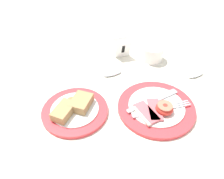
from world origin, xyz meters
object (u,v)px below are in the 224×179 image
Objects in this scene: bread_plate at (75,109)px; sugar_cup at (152,53)px; teaspoon_near_cup at (190,77)px; breakfast_plate at (156,108)px; number_card at (122,48)px; teaspoon_by_saucer at (119,72)px.

bread_plate is 2.36× the size of sugar_cup.
breakfast_plate is at bearing -161.74° from teaspoon_near_cup.
breakfast_plate is 2.80× the size of sugar_cup.
teaspoon_by_saucer is at bearing -112.80° from number_card.
number_card is at bearing 121.14° from teaspoon_near_cup.
sugar_cup is at bearing 107.86° from teaspoon_near_cup.
bread_plate is 0.43m from teaspoon_near_cup.
number_card reaches higher than breakfast_plate.
sugar_cup is 0.17m from teaspoon_near_cup.
sugar_cup is 0.44× the size of teaspoon_by_saucer.
breakfast_plate reaches higher than teaspoon_by_saucer.
bread_plate reaches higher than teaspoon_near_cup.
bread_plate reaches higher than teaspoon_by_saucer.
bread_plate is at bearing 174.37° from teaspoon_near_cup.
bread_plate is at bearing -132.24° from number_card.
teaspoon_by_saucer is 1.02× the size of teaspoon_near_cup.
bread_plate is (-0.24, 0.03, 0.00)m from breakfast_plate.
breakfast_plate is 0.22m from teaspoon_by_saucer.
number_card is 0.28m from teaspoon_near_cup.
bread_plate is at bearing 173.33° from breakfast_plate.
teaspoon_by_saucer is (-0.03, -0.11, -0.03)m from number_card.
sugar_cup is (0.07, 0.27, 0.02)m from breakfast_plate.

